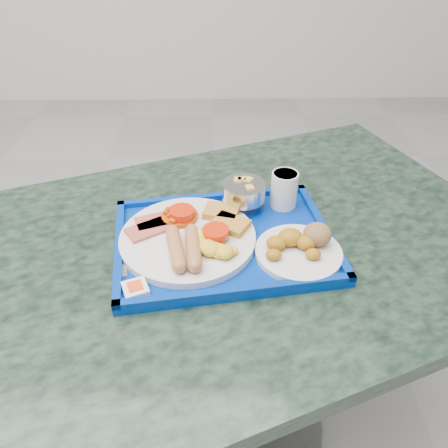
% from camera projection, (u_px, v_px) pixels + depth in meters
% --- Properties ---
extents(table, '(1.40, 1.17, 0.74)m').
position_uv_depth(table, '(235.00, 301.00, 1.04)').
color(table, slate).
rests_on(table, floor).
extents(tray, '(0.48, 0.38, 0.03)m').
position_uv_depth(tray, '(224.00, 242.00, 0.91)').
color(tray, '#032B90').
rests_on(tray, table).
extents(main_plate, '(0.28, 0.28, 0.04)m').
position_uv_depth(main_plate, '(192.00, 236.00, 0.89)').
color(main_plate, silver).
rests_on(main_plate, tray).
extents(bread_plate, '(0.17, 0.17, 0.06)m').
position_uv_depth(bread_plate, '(300.00, 246.00, 0.86)').
color(bread_plate, silver).
rests_on(bread_plate, tray).
extents(fruit_bowl, '(0.10, 0.10, 0.07)m').
position_uv_depth(fruit_bowl, '(244.00, 192.00, 0.97)').
color(fruit_bowl, '#BDBEC0').
rests_on(fruit_bowl, tray).
extents(juice_cup, '(0.06, 0.06, 0.08)m').
position_uv_depth(juice_cup, '(284.00, 188.00, 0.98)').
color(juice_cup, silver).
rests_on(juice_cup, tray).
extents(spoon, '(0.09, 0.15, 0.01)m').
position_uv_depth(spoon, '(144.00, 235.00, 0.91)').
color(spoon, '#BDBEC0').
rests_on(spoon, tray).
extents(knife, '(0.05, 0.17, 0.00)m').
position_uv_depth(knife, '(122.00, 248.00, 0.88)').
color(knife, '#BDBEC0').
rests_on(knife, tray).
extents(jam_packet, '(0.06, 0.06, 0.02)m').
position_uv_depth(jam_packet, '(136.00, 289.00, 0.78)').
color(jam_packet, white).
rests_on(jam_packet, tray).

